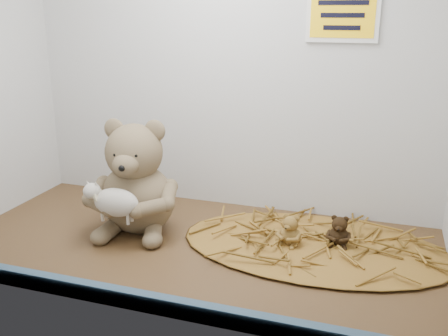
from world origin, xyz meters
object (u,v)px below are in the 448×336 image
(main_teddy, at_px, (136,176))
(toy_lamb, at_px, (116,202))
(mini_teddy_tan, at_px, (291,229))
(mini_teddy_brown, at_px, (339,229))

(main_teddy, height_order, toy_lamb, main_teddy)
(mini_teddy_tan, bearing_deg, main_teddy, -162.06)
(toy_lamb, height_order, mini_teddy_brown, toy_lamb)
(mini_teddy_brown, bearing_deg, mini_teddy_tan, -163.51)
(mini_teddy_brown, bearing_deg, toy_lamb, -163.53)
(main_teddy, bearing_deg, toy_lamb, -99.66)
(toy_lamb, bearing_deg, main_teddy, 90.00)
(mini_teddy_tan, distance_m, mini_teddy_brown, 0.12)
(main_teddy, xyz_separation_m, mini_teddy_brown, (0.52, 0.05, -0.10))
(main_teddy, xyz_separation_m, toy_lamb, (0.00, -0.11, -0.03))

